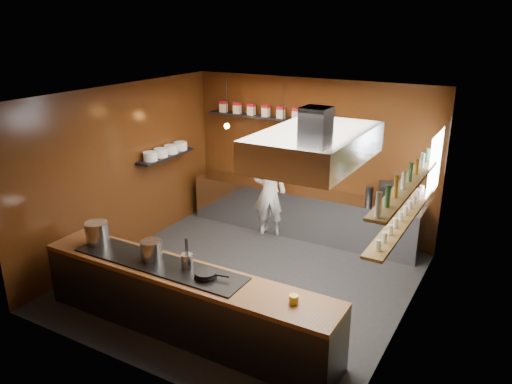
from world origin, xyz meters
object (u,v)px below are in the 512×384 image
Objects in this scene: stockpot_small at (151,250)px; extractor_hood at (315,146)px; espresso_machine at (391,196)px; stockpot_large at (97,233)px; chef at (270,193)px.

extractor_hood is at bearing 32.26° from stockpot_small.
espresso_machine is (2.26, 3.70, 0.03)m from stockpot_small.
stockpot_large is (-2.86, -1.15, -1.40)m from extractor_hood.
stockpot_small is 0.17× the size of chef.
espresso_machine is (0.42, 2.53, -1.39)m from extractor_hood.
espresso_machine is 0.24× the size of chef.
chef is (0.01, 3.40, -0.21)m from stockpot_small.
chef reaches higher than stockpot_large.
espresso_machine is at bearing 58.58° from stockpot_small.
extractor_hood is 4.75× the size of espresso_machine.
stockpot_large is 1.15× the size of stockpot_small.
extractor_hood reaches higher than chef.
stockpot_small is 4.33m from espresso_machine.
espresso_machine is at bearing 164.87° from chef.
stockpot_small is at bearing -141.30° from espresso_machine.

